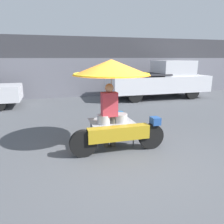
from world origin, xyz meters
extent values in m
plane|color=#4C4F54|center=(0.00, 0.00, 0.00)|extent=(36.00, 36.00, 0.00)
cube|color=#38383D|center=(0.00, 9.05, 1.64)|extent=(28.00, 2.00, 3.29)
cube|color=slate|center=(0.00, 8.02, 1.07)|extent=(23.80, 0.06, 2.14)
cylinder|color=black|center=(0.76, 0.22, 0.31)|extent=(0.62, 0.14, 0.62)
cylinder|color=black|center=(-0.89, 0.22, 0.31)|extent=(0.62, 0.14, 0.62)
cube|color=#B7931E|center=(-0.07, 0.22, 0.47)|extent=(1.45, 0.24, 0.32)
cube|color=#234C93|center=(0.85, 0.22, 0.69)|extent=(0.20, 0.24, 0.18)
cylinder|color=black|center=(-0.07, 1.08, 0.28)|extent=(0.56, 0.14, 0.56)
cylinder|color=#515156|center=(0.39, 0.44, 0.29)|extent=(0.03, 0.03, 0.57)
cylinder|color=#515156|center=(0.39, 1.20, 0.29)|extent=(0.03, 0.03, 0.57)
cylinder|color=#515156|center=(-0.53, 0.44, 0.29)|extent=(0.03, 0.03, 0.57)
cylinder|color=#515156|center=(-0.53, 1.20, 0.29)|extent=(0.03, 0.03, 0.57)
cube|color=#B2B2B7|center=(-0.07, 0.82, 0.58)|extent=(1.08, 0.89, 0.02)
cylinder|color=#B2B2B7|center=(-0.07, 0.82, 1.17)|extent=(0.03, 0.03, 1.16)
cone|color=orange|center=(-0.07, 0.82, 1.94)|extent=(1.89, 1.89, 0.37)
torus|color=yellow|center=(-0.07, 0.82, 1.77)|extent=(1.84, 1.84, 0.05)
cylinder|color=#B7B7BC|center=(-0.31, 0.66, 0.70)|extent=(0.32, 0.32, 0.22)
cylinder|color=#B7B7BC|center=(0.12, 0.68, 0.70)|extent=(0.36, 0.36, 0.21)
cylinder|color=silver|center=(-0.12, 0.99, 0.62)|extent=(0.30, 0.30, 0.06)
cylinder|color=#1E6BB2|center=(0.23, 1.06, 0.68)|extent=(0.21, 0.21, 0.17)
cylinder|color=#4C473D|center=(-0.26, 0.63, 0.39)|extent=(0.14, 0.14, 0.78)
cylinder|color=#4C473D|center=(-0.08, 0.63, 0.39)|extent=(0.14, 0.14, 0.78)
cube|color=#C13847|center=(-0.17, 0.63, 1.07)|extent=(0.38, 0.22, 0.58)
sphere|color=tan|center=(-0.17, 0.63, 1.47)|extent=(0.21, 0.21, 0.21)
cylinder|color=black|center=(-3.61, 6.93, 0.33)|extent=(0.65, 0.20, 0.65)
cylinder|color=black|center=(5.80, 5.59, 0.37)|extent=(0.75, 0.24, 0.75)
cylinder|color=black|center=(5.80, 7.23, 0.37)|extent=(0.75, 0.24, 0.75)
cylinder|color=black|center=(2.53, 5.59, 0.37)|extent=(0.75, 0.24, 0.75)
cylinder|color=black|center=(2.53, 7.23, 0.37)|extent=(0.75, 0.24, 0.75)
cube|color=silver|center=(4.16, 6.41, 0.79)|extent=(5.44, 1.94, 0.84)
cube|color=silver|center=(5.04, 6.41, 1.61)|extent=(1.85, 1.78, 0.80)
cube|color=#2D2D33|center=(3.08, 6.41, 1.31)|extent=(2.83, 1.86, 0.08)
camera|label=1|loc=(-1.55, -4.30, 2.16)|focal=35.00mm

